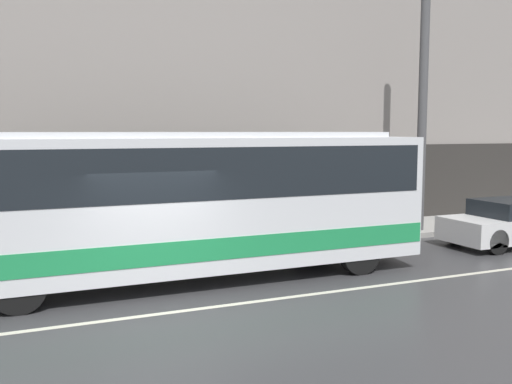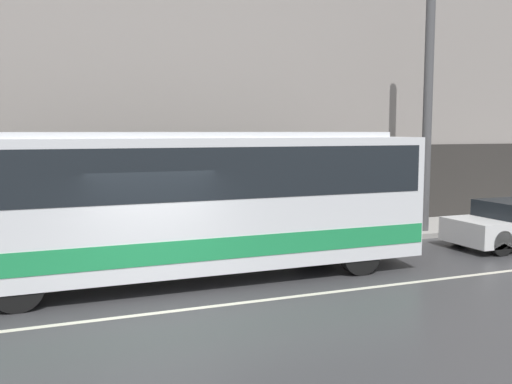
% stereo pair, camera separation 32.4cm
% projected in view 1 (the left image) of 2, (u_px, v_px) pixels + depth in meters
% --- Properties ---
extents(ground_plane, '(60.00, 60.00, 0.00)m').
position_uv_depth(ground_plane, '(168.00, 313.00, 10.30)').
color(ground_plane, '#38383A').
extents(sidewalk, '(60.00, 2.76, 0.16)m').
position_uv_depth(sidewalk, '(117.00, 251.00, 15.20)').
color(sidewalk, '#A09E99').
rests_on(sidewalk, ground_plane).
extents(building_facade, '(60.00, 0.35, 11.93)m').
position_uv_depth(building_facade, '(102.00, 42.00, 15.99)').
color(building_facade, gray).
rests_on(building_facade, ground_plane).
extents(lane_stripe, '(54.00, 0.14, 0.01)m').
position_uv_depth(lane_stripe, '(168.00, 313.00, 10.30)').
color(lane_stripe, beige).
rests_on(lane_stripe, ground_plane).
extents(transit_bus, '(11.26, 2.54, 3.25)m').
position_uv_depth(transit_bus, '(176.00, 198.00, 12.35)').
color(transit_bus, silver).
rests_on(transit_bus, ground_plane).
extents(utility_pole_near, '(0.28, 0.28, 7.70)m').
position_uv_depth(utility_pole_near, '(423.00, 108.00, 17.71)').
color(utility_pole_near, '#4C4C4F').
rests_on(utility_pole_near, sidewalk).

